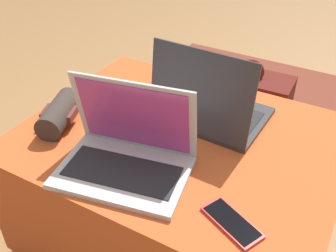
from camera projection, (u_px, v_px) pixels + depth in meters
The scene contains 9 objects.
ground_plane at pixel (178, 236), 1.48m from camera, with size 14.00×14.00×0.00m, color #9E7042.
ottoman at pixel (179, 190), 1.34m from camera, with size 0.96×0.75×0.47m.
laptop_near at pixel (127, 152), 1.06m from camera, with size 0.39×0.30×0.25m.
laptop_far at pixel (209, 108), 1.23m from camera, with size 0.34×0.27×0.27m.
cell_phone at pixel (232, 222), 0.92m from camera, with size 0.17×0.12×0.01m.
backpack at pixel (246, 122), 1.71m from camera, with size 0.34×0.22×0.52m.
wrist_brace at pixel (59, 113), 1.23m from camera, with size 0.14×0.21×0.08m.
coffee_mug at pixel (134, 101), 1.28m from camera, with size 0.12×0.09×0.09m.
fireplace_hearth at pixel (278, 85), 2.36m from camera, with size 1.40×0.50×0.04m.
Camera 1 is at (0.44, -0.86, 1.19)m, focal length 42.00 mm.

